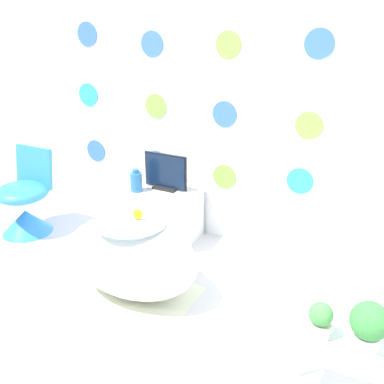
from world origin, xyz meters
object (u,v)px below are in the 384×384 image
(tv, at_px, (165,173))
(potted_plant_right, at_px, (369,324))
(potted_plant_left, at_px, (320,320))
(bathtub, at_px, (133,256))
(vase, at_px, (136,181))
(chair, at_px, (25,205))

(tv, bearing_deg, potted_plant_right, -33.89)
(potted_plant_left, bearing_deg, potted_plant_right, 3.84)
(bathtub, xyz_separation_m, vase, (-0.39, 0.65, 0.27))
(bathtub, distance_m, chair, 1.43)
(tv, relative_size, potted_plant_right, 1.58)
(chair, xyz_separation_m, potted_plant_left, (2.75, -0.75, 0.26))
(bathtub, bearing_deg, chair, 165.96)
(potted_plant_right, bearing_deg, tv, 146.11)
(vase, bearing_deg, tv, 38.51)
(potted_plant_right, bearing_deg, chair, 166.13)
(bathtub, xyz_separation_m, potted_plant_right, (1.57, -0.38, 0.27))
(bathtub, height_order, chair, chair)
(chair, height_order, vase, chair)
(tv, xyz_separation_m, vase, (-0.19, -0.15, -0.05))
(bathtub, relative_size, potted_plant_left, 5.15)
(potted_plant_left, bearing_deg, chair, 164.80)
(vase, distance_m, potted_plant_right, 2.22)
(tv, xyz_separation_m, potted_plant_right, (1.77, -1.19, -0.05))
(tv, xyz_separation_m, potted_plant_left, (1.55, -1.20, -0.10))
(bathtub, xyz_separation_m, chair, (-1.39, 0.35, -0.03))
(vase, distance_m, potted_plant_left, 2.03)
(chair, xyz_separation_m, vase, (1.00, 0.30, 0.30))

